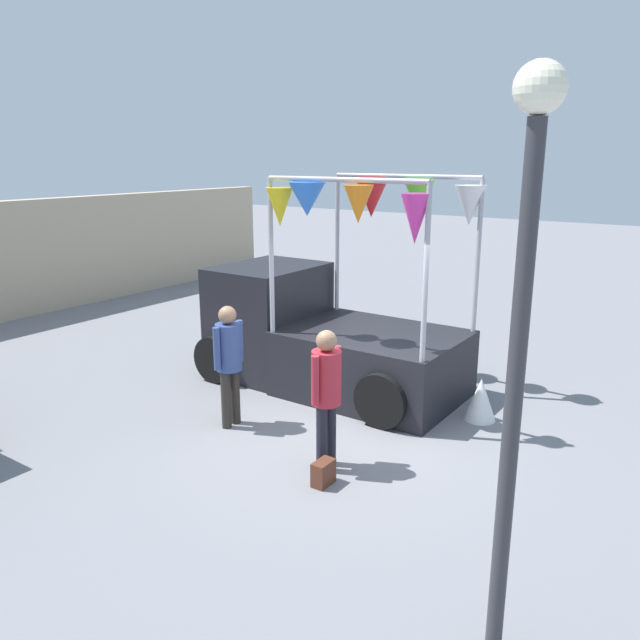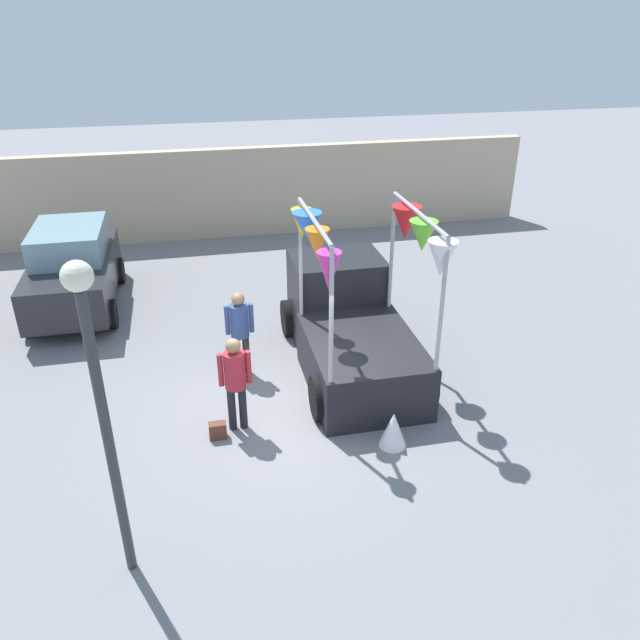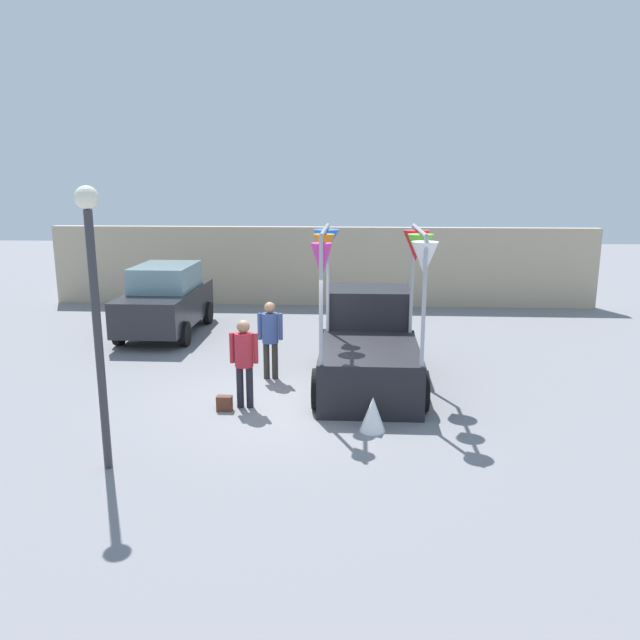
# 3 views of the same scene
# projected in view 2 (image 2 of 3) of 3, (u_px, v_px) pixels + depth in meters

# --- Properties ---
(ground_plane) EXTENTS (60.00, 60.00, 0.00)m
(ground_plane) POSITION_uv_depth(u_px,v_px,m) (285.00, 411.00, 10.74)
(ground_plane) COLOR slate
(vendor_truck) EXTENTS (2.32, 4.09, 3.28)m
(vendor_truck) POSITION_uv_depth(u_px,v_px,m) (349.00, 319.00, 11.88)
(vendor_truck) COLOR black
(vendor_truck) RESTS_ON ground
(parked_car) EXTENTS (1.88, 4.00, 1.88)m
(parked_car) POSITION_uv_depth(u_px,v_px,m) (73.00, 268.00, 14.07)
(parked_car) COLOR #26262B
(parked_car) RESTS_ON ground
(person_customer) EXTENTS (0.53, 0.34, 1.67)m
(person_customer) POSITION_uv_depth(u_px,v_px,m) (235.00, 376.00, 9.88)
(person_customer) COLOR black
(person_customer) RESTS_ON ground
(person_vendor) EXTENTS (0.53, 0.34, 1.66)m
(person_vendor) POSITION_uv_depth(u_px,v_px,m) (240.00, 326.00, 11.42)
(person_vendor) COLOR #2D2823
(person_vendor) RESTS_ON ground
(handbag) EXTENTS (0.28, 0.16, 0.28)m
(handbag) POSITION_uv_depth(u_px,v_px,m) (218.00, 431.00, 10.03)
(handbag) COLOR #592D1E
(handbag) RESTS_ON ground
(street_lamp) EXTENTS (0.32, 0.32, 4.09)m
(street_lamp) POSITION_uv_depth(u_px,v_px,m) (98.00, 387.00, 6.58)
(street_lamp) COLOR #333338
(street_lamp) RESTS_ON ground
(brick_boundary_wall) EXTENTS (18.00, 0.36, 2.60)m
(brick_boundary_wall) POSITION_uv_depth(u_px,v_px,m) (232.00, 193.00, 18.35)
(brick_boundary_wall) COLOR tan
(brick_boundary_wall) RESTS_ON ground
(folded_kite_bundle_white) EXTENTS (0.57, 0.57, 0.60)m
(folded_kite_bundle_white) POSITION_uv_depth(u_px,v_px,m) (393.00, 429.00, 9.79)
(folded_kite_bundle_white) COLOR white
(folded_kite_bundle_white) RESTS_ON ground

